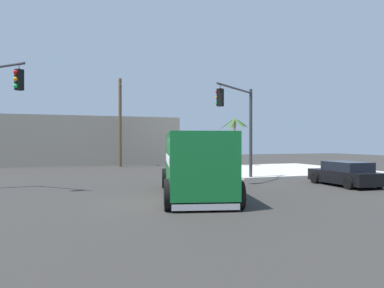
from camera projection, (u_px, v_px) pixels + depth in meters
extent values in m
plane|color=#33302D|center=(166.00, 204.00, 14.16)|extent=(100.00, 100.00, 0.00)
cube|color=beige|center=(277.00, 170.00, 30.71)|extent=(12.33, 12.33, 0.14)
cube|color=#146B2D|center=(197.00, 162.00, 15.19)|extent=(3.73, 6.31, 2.40)
cube|color=#146B2D|center=(189.00, 164.00, 19.23)|extent=(2.78, 2.41, 1.70)
cube|color=black|center=(187.00, 157.00, 20.07)|extent=(1.98, 0.55, 0.88)
cube|color=#B2B2B7|center=(206.00, 207.00, 12.35)|extent=(2.29, 0.74, 0.21)
cube|color=white|center=(167.00, 159.00, 15.07)|extent=(1.19, 4.83, 0.36)
cube|color=white|center=(226.00, 159.00, 15.30)|extent=(1.19, 4.83, 0.36)
cylinder|color=black|center=(165.00, 178.00, 19.06)|extent=(0.51, 1.04, 1.00)
cylinder|color=black|center=(212.00, 178.00, 19.29)|extent=(0.51, 1.04, 1.00)
cylinder|color=black|center=(168.00, 192.00, 13.73)|extent=(0.51, 1.04, 1.00)
cylinder|color=black|center=(233.00, 191.00, 13.96)|extent=(0.51, 1.04, 1.00)
cylinder|color=black|center=(168.00, 196.00, 12.68)|extent=(0.51, 1.04, 1.00)
cylinder|color=black|center=(239.00, 195.00, 12.91)|extent=(0.51, 1.04, 1.00)
cylinder|color=#38383D|center=(19.00, 67.00, 16.73)|extent=(0.03, 0.03, 0.25)
cube|color=black|center=(19.00, 80.00, 16.73)|extent=(0.42, 0.42, 0.95)
sphere|color=red|center=(16.00, 72.00, 16.57)|extent=(0.20, 0.20, 0.20)
sphere|color=#EFA314|center=(16.00, 79.00, 16.57)|extent=(0.20, 0.20, 0.20)
sphere|color=#19CC4C|center=(16.00, 86.00, 16.57)|extent=(0.20, 0.20, 0.20)
cylinder|color=#38383D|center=(251.00, 133.00, 23.49)|extent=(0.20, 0.20, 5.61)
cylinder|color=#38383D|center=(236.00, 89.00, 21.50)|extent=(3.64, 3.03, 0.12)
cylinder|color=#38383D|center=(220.00, 86.00, 19.83)|extent=(0.03, 0.03, 0.25)
cube|color=black|center=(220.00, 98.00, 19.84)|extent=(0.42, 0.42, 0.95)
sphere|color=red|center=(217.00, 92.00, 19.93)|extent=(0.20, 0.20, 0.20)
sphere|color=#EFA314|center=(217.00, 98.00, 19.93)|extent=(0.20, 0.20, 0.20)
sphere|color=#19CC4C|center=(217.00, 103.00, 19.93)|extent=(0.20, 0.20, 0.20)
cube|color=black|center=(345.00, 177.00, 19.98)|extent=(2.03, 4.39, 0.65)
cube|color=black|center=(347.00, 166.00, 19.84)|extent=(1.71, 2.49, 0.50)
cylinder|color=black|center=(315.00, 178.00, 21.10)|extent=(0.23, 0.63, 0.62)
cylinder|color=black|center=(342.00, 177.00, 21.60)|extent=(0.23, 0.63, 0.62)
cylinder|color=black|center=(349.00, 183.00, 18.37)|extent=(0.23, 0.63, 0.62)
cylinder|color=black|center=(379.00, 182.00, 18.87)|extent=(0.23, 0.63, 0.62)
cylinder|color=#7A6647|center=(234.00, 142.00, 35.28)|extent=(0.26, 0.26, 4.39)
ellipsoid|color=#386023|center=(241.00, 123.00, 35.65)|extent=(1.64, 0.64, 0.89)
ellipsoid|color=#386023|center=(234.00, 125.00, 35.96)|extent=(0.93, 1.45, 1.17)
ellipsoid|color=#386023|center=(227.00, 124.00, 35.38)|extent=(1.47, 1.00, 1.11)
ellipsoid|color=#386023|center=(232.00, 124.00, 34.66)|extent=(1.31, 1.24, 1.15)
ellipsoid|color=#386023|center=(239.00, 123.00, 34.62)|extent=(0.64, 1.59, 1.00)
cylinder|color=brown|center=(120.00, 123.00, 35.37)|extent=(0.30, 0.30, 8.48)
cube|color=brown|center=(120.00, 86.00, 35.35)|extent=(0.26, 2.20, 0.12)
cube|color=gray|center=(89.00, 141.00, 39.27)|extent=(18.34, 6.00, 4.99)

